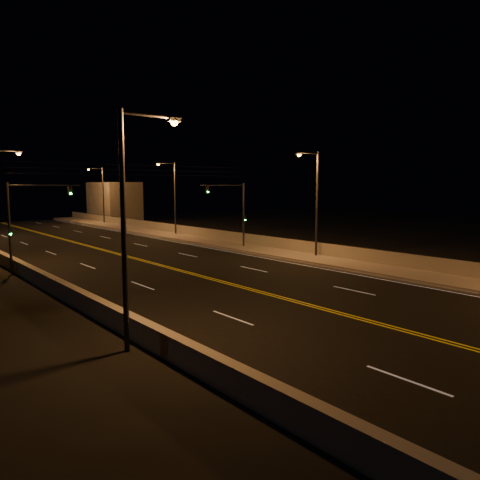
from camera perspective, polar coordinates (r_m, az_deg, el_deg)
road at (r=32.12m, az=-5.04°, el=-4.35°), size 18.00×120.00×0.02m
sidewalk at (r=39.05m, az=8.25°, el=-2.21°), size 3.60×120.00×0.30m
curb at (r=37.72m, az=6.31°, el=-2.61°), size 0.14×120.00×0.15m
parapet_wall at (r=40.17m, az=9.87°, el=-1.06°), size 0.30×120.00×1.00m
jersey_barrier at (r=28.03m, az=-21.23°, el=-5.47°), size 0.45×120.00×0.93m
distant_building_right at (r=84.27m, az=-15.09°, el=4.55°), size 6.00×10.00×6.65m
parapet_rail at (r=40.10m, az=9.88°, el=-0.31°), size 0.06×120.00×0.06m
lane_markings at (r=32.05m, az=-4.97°, el=-4.35°), size 17.32×116.00×0.00m
streetlight_1 at (r=39.11m, az=9.10°, el=5.13°), size 2.55×0.28×8.86m
streetlight_2 at (r=56.81m, az=-8.17°, el=5.61°), size 2.55×0.28×8.86m
streetlight_3 at (r=76.16m, az=-16.54°, el=5.67°), size 2.55×0.28×8.86m
streetlight_4 at (r=17.57m, az=-13.21°, el=3.20°), size 2.55×0.28×8.86m
traffic_signal_right at (r=44.44m, az=-0.53°, el=3.92°), size 5.11×0.31×6.35m
traffic_signal_left at (r=35.95m, az=-24.84°, el=2.63°), size 5.11×0.31×6.35m
overhead_wires at (r=39.79m, az=-12.88°, el=8.33°), size 22.00×0.03×0.83m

